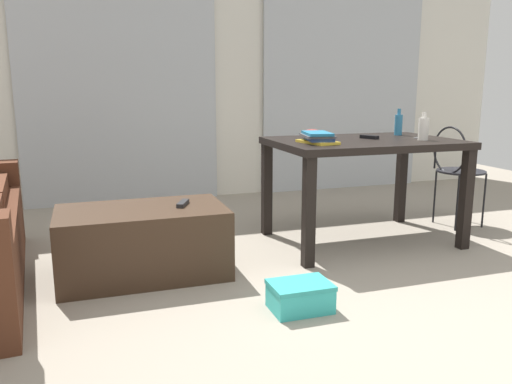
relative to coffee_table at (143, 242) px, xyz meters
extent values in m
plane|color=gray|center=(1.26, 0.12, -0.21)|extent=(8.02, 8.02, 0.00)
cube|color=silver|center=(1.26, 2.20, 1.10)|extent=(6.30, 0.10, 2.63)
cube|color=#B2B7BC|center=(0.05, 2.11, 0.87)|extent=(1.89, 0.03, 2.16)
cube|color=#B2B7BC|center=(2.47, 2.11, 0.87)|extent=(1.89, 0.03, 2.16)
cube|color=#382619|center=(0.00, 0.00, 0.00)|extent=(1.01, 0.59, 0.42)
cube|color=black|center=(1.63, 0.21, 0.53)|extent=(1.32, 0.89, 0.05)
cube|color=black|center=(1.02, -0.19, 0.15)|extent=(0.07, 0.07, 0.72)
cube|color=black|center=(2.24, -0.19, 0.15)|extent=(0.07, 0.07, 0.72)
cube|color=black|center=(1.02, 0.60, 0.15)|extent=(0.07, 0.07, 0.72)
cube|color=black|center=(2.24, 0.60, 0.15)|extent=(0.07, 0.07, 0.72)
cylinder|color=black|center=(2.64, 0.35, 0.25)|extent=(0.39, 0.39, 0.02)
cylinder|color=black|center=(2.78, 0.21, 0.01)|extent=(0.02, 0.02, 0.45)
cylinder|color=black|center=(2.77, 0.49, 0.01)|extent=(0.02, 0.02, 0.45)
cylinder|color=black|center=(2.51, 0.21, 0.01)|extent=(0.02, 0.02, 0.45)
cylinder|color=black|center=(2.50, 0.48, 0.01)|extent=(0.02, 0.02, 0.45)
torus|color=black|center=(2.50, 0.34, 0.43)|extent=(0.03, 0.39, 0.39)
cylinder|color=black|center=(2.51, 0.18, 0.34)|extent=(0.02, 0.02, 0.17)
cylinder|color=black|center=(2.50, 0.51, 0.34)|extent=(0.02, 0.02, 0.17)
cylinder|color=beige|center=(2.01, 0.03, 0.64)|extent=(0.07, 0.07, 0.16)
cylinder|color=beige|center=(2.01, 0.03, 0.73)|extent=(0.03, 0.03, 0.04)
cylinder|color=teal|center=(2.06, 0.42, 0.64)|extent=(0.06, 0.06, 0.16)
cylinder|color=teal|center=(2.06, 0.42, 0.74)|extent=(0.03, 0.03, 0.05)
ellipsoid|color=#9E3833|center=(1.31, 0.40, 0.59)|extent=(0.15, 0.15, 0.07)
cube|color=gold|center=(1.20, 0.09, 0.56)|extent=(0.22, 0.32, 0.02)
cube|color=#33519E|center=(1.21, 0.08, 0.59)|extent=(0.20, 0.26, 0.02)
cube|color=#4C4C51|center=(1.20, 0.09, 0.61)|extent=(0.24, 0.30, 0.02)
cube|color=#1E668C|center=(1.20, 0.08, 0.62)|extent=(0.21, 0.30, 0.02)
cube|color=black|center=(1.70, 0.24, 0.57)|extent=(0.10, 0.15, 0.02)
cube|color=#9EA0A5|center=(2.07, 0.16, 0.56)|extent=(0.07, 0.04, 0.00)
torus|color=#262628|center=(2.12, 0.19, 0.56)|extent=(0.03, 0.03, 0.00)
cube|color=#9EA0A5|center=(2.07, 0.17, 0.56)|extent=(0.07, 0.02, 0.00)
torus|color=#262628|center=(2.12, 0.18, 0.56)|extent=(0.03, 0.03, 0.00)
cube|color=#232326|center=(0.25, 0.00, 0.22)|extent=(0.11, 0.17, 0.02)
cube|color=#33B2AD|center=(0.72, -0.78, -0.15)|extent=(0.31, 0.22, 0.13)
cube|color=teal|center=(0.72, -0.78, -0.07)|extent=(0.31, 0.23, 0.02)
camera|label=1|loc=(-0.30, -3.08, 0.94)|focal=35.97mm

